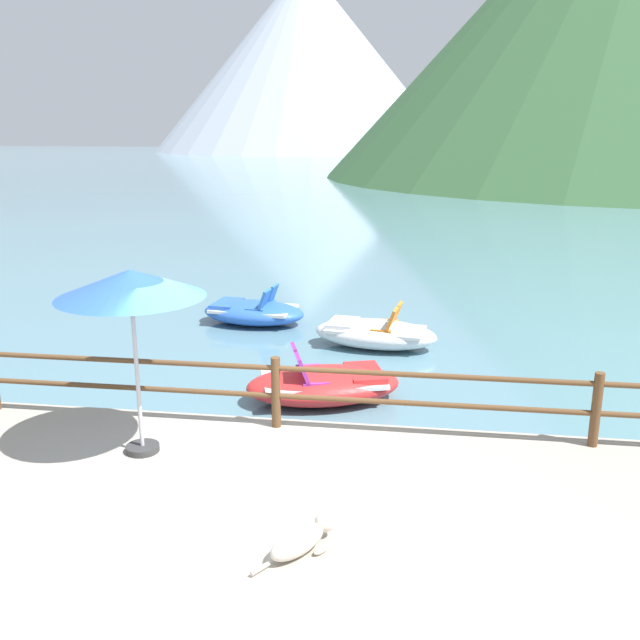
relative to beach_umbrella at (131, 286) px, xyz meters
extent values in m
plane|color=slate|center=(1.45, 39.40, -2.45)|extent=(200.00, 200.00, 0.00)
cube|color=#A39989|center=(1.45, -2.80, -2.25)|extent=(28.00, 8.00, 0.40)
cylinder|color=brown|center=(1.45, 0.95, -1.57)|extent=(0.12, 0.12, 0.95)
cylinder|color=brown|center=(5.42, 0.95, -1.57)|extent=(0.12, 0.12, 0.95)
cylinder|color=brown|center=(1.45, 0.95, -1.24)|extent=(23.80, 0.07, 0.07)
cylinder|color=brown|center=(1.45, 0.95, -1.62)|extent=(23.80, 0.07, 0.07)
cylinder|color=#B2B2B7|center=(0.00, 0.00, -1.05)|extent=(0.05, 0.05, 2.00)
cone|color=blue|center=(0.00, 0.00, 0.03)|extent=(1.70, 1.70, 0.32)
cylinder|color=#333333|center=(0.00, 0.00, -2.01)|extent=(0.40, 0.40, 0.08)
ellipsoid|color=beige|center=(2.22, -1.79, -1.93)|extent=(0.58, 0.67, 0.24)
sphere|color=beige|center=(2.43, -1.48, -1.89)|extent=(0.20, 0.20, 0.20)
ellipsoid|color=beige|center=(2.50, -1.39, -1.91)|extent=(0.13, 0.14, 0.08)
cylinder|color=beige|center=(1.95, -2.12, -2.01)|extent=(0.16, 0.20, 0.04)
ellipsoid|color=beige|center=(2.44, -1.75, -2.01)|extent=(0.17, 0.20, 0.07)
ellipsoid|color=beige|center=(2.18, -1.57, -2.01)|extent=(0.17, 0.20, 0.07)
ellipsoid|color=blue|center=(-0.35, 7.12, -2.20)|extent=(2.39, 1.54, 0.50)
cube|color=silver|center=(-0.35, 7.12, -2.11)|extent=(1.87, 1.25, 0.06)
cube|color=blue|center=(-0.15, 7.35, -2.04)|extent=(0.44, 0.44, 0.08)
cube|color=blue|center=(0.03, 7.33, -1.82)|extent=(0.25, 0.42, 0.43)
cube|color=blue|center=(-0.21, 6.84, -2.04)|extent=(0.44, 0.44, 0.08)
cube|color=blue|center=(-0.03, 6.82, -1.82)|extent=(0.25, 0.42, 0.43)
cube|color=blue|center=(-0.97, 7.19, -2.05)|extent=(0.60, 0.96, 0.12)
ellipsoid|color=white|center=(2.42, 5.78, -2.17)|extent=(2.55, 1.46, 0.54)
cube|color=silver|center=(2.42, 5.78, -2.08)|extent=(1.99, 1.19, 0.06)
cube|color=orange|center=(2.63, 5.98, -2.01)|extent=(0.45, 0.45, 0.08)
cube|color=orange|center=(2.81, 5.96, -1.79)|extent=(0.26, 0.43, 0.43)
cube|color=orange|center=(2.56, 5.53, -2.01)|extent=(0.45, 0.45, 0.08)
cube|color=orange|center=(2.74, 5.51, -1.79)|extent=(0.26, 0.43, 0.43)
cube|color=white|center=(1.76, 5.88, -2.02)|extent=(0.64, 0.86, 0.12)
ellipsoid|color=red|center=(1.80, 2.88, -2.18)|extent=(2.70, 1.97, 0.53)
cube|color=silver|center=(1.80, 2.88, -2.09)|extent=(2.12, 1.58, 0.06)
cube|color=purple|center=(1.70, 2.58, -2.02)|extent=(0.50, 0.50, 0.08)
cube|color=purple|center=(1.53, 2.53, -1.80)|extent=(0.32, 0.44, 0.43)
cube|color=purple|center=(1.55, 3.08, -2.02)|extent=(0.50, 0.50, 0.08)
cube|color=purple|center=(1.37, 3.02, -1.80)|extent=(0.32, 0.44, 0.43)
cube|color=red|center=(2.43, 3.08, -2.03)|extent=(0.78, 1.03, 0.12)
cone|color=#386038|center=(10.39, 62.93, 6.10)|extent=(28.89, 28.89, 17.10)
cone|color=#A8B2C1|center=(-17.82, 118.86, 12.90)|extent=(52.59, 52.59, 30.69)
camera|label=1|loc=(3.24, -7.31, 1.75)|focal=39.18mm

